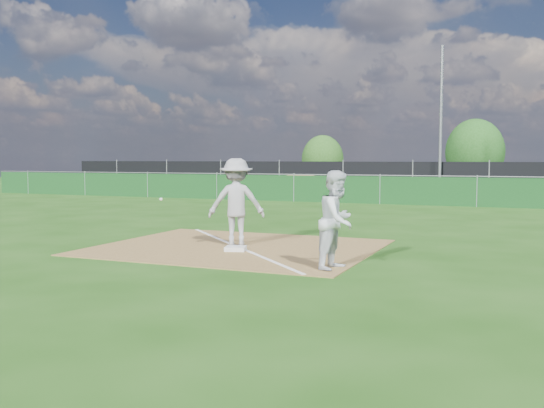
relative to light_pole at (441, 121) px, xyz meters
The scene contains 16 objects.
ground 13.40m from the light_pole, 96.74° to the right, with size 90.00×90.00×0.00m, color #1B470F.
infield_dirt 22.11m from the light_pole, 93.95° to the right, with size 6.00×5.00×0.02m, color brown.
foul_line 22.11m from the light_pole, 93.95° to the right, with size 0.08×7.00×0.01m, color white.
green_fence 8.55m from the light_pole, 101.02° to the right, with size 44.00×0.05×1.20m, color #103B16.
dirt_mound 8.46m from the light_pole, 147.13° to the right, with size 3.38×2.60×1.17m, color olive.
black_fence 3.46m from the light_pole, 168.69° to the left, with size 46.00×0.04×1.80m, color black.
parking_lot 6.80m from the light_pole, 105.80° to the left, with size 46.00×9.00×0.01m, color black.
light_pole is the anchor object (origin of this frame).
first_base 22.58m from the light_pole, 93.34° to the right, with size 0.43×0.43×0.09m, color silver.
play_at_first 21.71m from the light_pole, 94.40° to the right, with size 2.82×1.20×1.96m.
runner 23.59m from the light_pole, 86.81° to the right, with size 0.86×0.67×1.77m, color silver.
car_left 11.06m from the light_pole, 147.33° to the left, with size 1.76×4.37×1.49m, color #97999E.
car_mid 7.81m from the light_pole, 128.79° to the left, with size 1.41×4.05×1.33m, color black.
car_right 8.45m from the light_pole, 47.25° to the left, with size 1.73×4.25×1.23m, color black.
tree_left 14.13m from the light_pole, 135.09° to the left, with size 3.14×3.14×3.73m.
tree_mid 10.61m from the light_pole, 84.77° to the left, with size 3.98×3.98×4.72m.
Camera 1 is at (5.91, -10.98, 1.98)m, focal length 40.00 mm.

